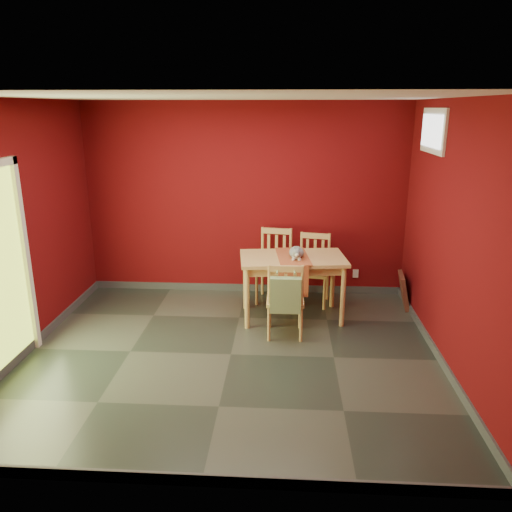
# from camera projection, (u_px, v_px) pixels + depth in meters

# --- Properties ---
(ground) EXTENTS (4.50, 4.50, 0.00)m
(ground) POSITION_uv_depth(u_px,v_px,m) (231.00, 354.00, 5.48)
(ground) COLOR #2D342D
(ground) RESTS_ON ground
(room_shell) EXTENTS (4.50, 4.50, 4.50)m
(room_shell) POSITION_uv_depth(u_px,v_px,m) (231.00, 350.00, 5.47)
(room_shell) COLOR #5D090C
(room_shell) RESTS_ON ground
(doorway) EXTENTS (0.06, 1.01, 2.13)m
(doorway) POSITION_uv_depth(u_px,v_px,m) (0.00, 264.00, 4.91)
(doorway) COLOR #B7D838
(doorway) RESTS_ON ground
(window) EXTENTS (0.05, 0.90, 0.50)m
(window) POSITION_uv_depth(u_px,v_px,m) (433.00, 131.00, 5.63)
(window) COLOR white
(window) RESTS_ON room_shell
(outlet_plate) EXTENTS (0.08, 0.02, 0.12)m
(outlet_plate) POSITION_uv_depth(u_px,v_px,m) (356.00, 274.00, 7.20)
(outlet_plate) COLOR silver
(outlet_plate) RESTS_ON room_shell
(dining_table) EXTENTS (1.38, 0.90, 0.81)m
(dining_table) POSITION_uv_depth(u_px,v_px,m) (293.00, 264.00, 6.26)
(dining_table) COLOR tan
(dining_table) RESTS_ON ground
(table_runner) EXTENTS (0.46, 0.83, 0.40)m
(table_runner) POSITION_uv_depth(u_px,v_px,m) (293.00, 264.00, 6.13)
(table_runner) COLOR #AB502C
(table_runner) RESTS_ON dining_table
(chair_far_left) EXTENTS (0.53, 0.53, 1.00)m
(chair_far_left) POSITION_uv_depth(u_px,v_px,m) (274.00, 265.00, 6.92)
(chair_far_left) COLOR tan
(chair_far_left) RESTS_ON ground
(chair_far_right) EXTENTS (0.52, 0.52, 0.96)m
(chair_far_right) POSITION_uv_depth(u_px,v_px,m) (313.00, 269.00, 6.82)
(chair_far_right) COLOR tan
(chair_far_right) RESTS_ON ground
(chair_near) EXTENTS (0.44, 0.44, 0.92)m
(chair_near) POSITION_uv_depth(u_px,v_px,m) (285.00, 299.00, 5.79)
(chair_near) COLOR tan
(chair_near) RESTS_ON ground
(tote_bag) EXTENTS (0.34, 0.20, 0.48)m
(tote_bag) POSITION_uv_depth(u_px,v_px,m) (285.00, 295.00, 5.54)
(tote_bag) COLOR #80A166
(tote_bag) RESTS_ON chair_near
(cat) EXTENTS (0.28, 0.42, 0.19)m
(cat) POSITION_uv_depth(u_px,v_px,m) (297.00, 250.00, 6.17)
(cat) COLOR slate
(cat) RESTS_ON table_runner
(picture_frame) EXTENTS (0.20, 0.47, 0.45)m
(picture_frame) POSITION_uv_depth(u_px,v_px,m) (404.00, 290.00, 6.75)
(picture_frame) COLOR #592D21
(picture_frame) RESTS_ON ground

